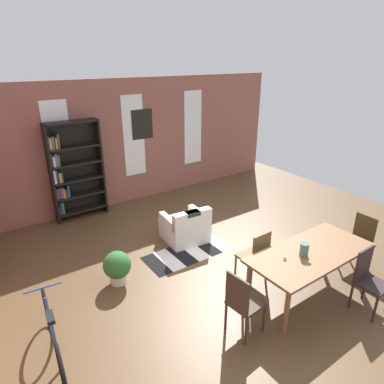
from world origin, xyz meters
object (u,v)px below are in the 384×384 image
dining_chair_far_left (255,255)px  bookshelf_tall (73,171)px  bicycle_second (54,341)px  dining_chair_head_left (242,302)px  potted_plant_by_shelf (117,266)px  armchair_white (186,227)px  dining_table (310,256)px  dining_chair_head_right (359,240)px  dining_chair_near_right (368,278)px  vase_on_table (304,250)px

dining_chair_far_left → bookshelf_tall: bookshelf_tall is taller
bicycle_second → dining_chair_head_left: bearing=-23.0°
bookshelf_tall → potted_plant_by_shelf: bearing=-94.9°
armchair_white → dining_table: bearing=-76.4°
bookshelf_tall → bicycle_second: bearing=-111.0°
dining_table → bookshelf_tall: (-2.05, 4.78, 0.44)m
dining_chair_head_left → armchair_white: size_ratio=1.09×
armchair_white → bicycle_second: bearing=-152.0°
bookshelf_tall → dining_table: bearing=-66.7°
dining_chair_head_right → potted_plant_by_shelf: bearing=151.9°
armchair_white → bicycle_second: (-2.94, -1.57, 0.07)m
dining_chair_far_left → potted_plant_by_shelf: dining_chair_far_left is taller
dining_table → bicycle_second: 3.67m
armchair_white → dining_chair_head_right: bearing=-51.4°
dining_table → dining_chair_head_left: (-1.38, -0.01, -0.18)m
dining_chair_near_right → potted_plant_by_shelf: 3.82m
armchair_white → bicycle_second: bicycle_second is taller
dining_chair_head_right → bicycle_second: 5.01m
dining_chair_far_left → armchair_white: dining_chair_far_left is taller
bookshelf_tall → bicycle_second: (-1.49, -3.87, -0.78)m
vase_on_table → bookshelf_tall: bearing=111.4°
dining_chair_head_left → bicycle_second: dining_chair_head_left is taller
dining_chair_head_left → potted_plant_by_shelf: bearing=114.9°
vase_on_table → bicycle_second: 3.52m
dining_table → dining_chair_far_left: 0.84m
dining_chair_head_left → dining_chair_near_right: same height
dining_chair_head_right → dining_chair_head_left: size_ratio=1.00×
dining_chair_near_right → vase_on_table: bearing=132.9°
dining_chair_near_right → bicycle_second: bearing=158.2°
dining_table → bicycle_second: bicycle_second is taller
dining_table → vase_on_table: size_ratio=10.10×
dining_chair_far_left → dining_chair_near_right: bearing=-56.4°
dining_table → vase_on_table: (-0.18, 0.00, 0.18)m
bookshelf_tall → potted_plant_by_shelf: (-0.24, -2.82, -0.82)m
dining_chair_near_right → armchair_white: (-1.05, 3.16, -0.23)m
dining_chair_near_right → bookshelf_tall: bookshelf_tall is taller
dining_table → vase_on_table: bearing=180.0°
dining_chair_head_left → armchair_white: (0.78, 2.48, -0.23)m
dining_table → dining_chair_head_right: 1.39m
bookshelf_tall → bicycle_second: bookshelf_tall is taller
vase_on_table → armchair_white: (-0.42, 2.48, -0.59)m
bookshelf_tall → dining_chair_far_left: bearing=-68.6°
dining_chair_far_left → potted_plant_by_shelf: 2.25m
dining_chair_head_left → bicycle_second: (-2.16, 0.92, -0.16)m
potted_plant_by_shelf → dining_chair_near_right: bearing=-43.9°
dining_chair_head_left → potted_plant_by_shelf: size_ratio=1.67×
vase_on_table → dining_chair_head_left: vase_on_table is taller
dining_chair_far_left → bicycle_second: (-3.09, 0.23, -0.16)m
dining_chair_far_left → armchair_white: (-0.15, 1.79, -0.23)m
dining_chair_head_left → bicycle_second: size_ratio=0.54×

